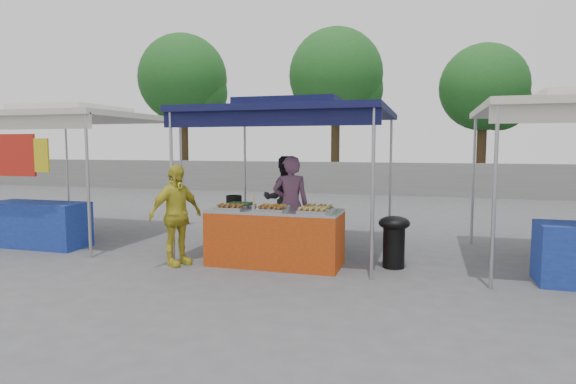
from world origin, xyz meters
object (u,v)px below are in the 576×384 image
(wok_burner, at_px, (394,237))
(customer_person, at_px, (176,215))
(vendor_woman, at_px, (291,205))
(cooking_pot, at_px, (234,200))
(vendor_table, at_px, (275,237))
(helper_man, at_px, (284,199))

(wok_burner, bearing_deg, customer_person, -178.56)
(customer_person, bearing_deg, vendor_woman, -22.48)
(cooking_pot, distance_m, customer_person, 1.02)
(vendor_table, relative_size, vendor_woman, 1.22)
(vendor_table, relative_size, customer_person, 1.31)
(wok_burner, xyz_separation_m, helper_man, (-2.14, 1.46, 0.35))
(vendor_table, height_order, cooking_pot, cooking_pot)
(vendor_table, xyz_separation_m, helper_man, (-0.40, 1.81, 0.38))
(vendor_woman, bearing_deg, helper_man, -83.83)
(vendor_woman, bearing_deg, vendor_table, 72.99)
(vendor_table, bearing_deg, vendor_woman, 89.62)
(cooking_pot, relative_size, customer_person, 0.17)
(vendor_table, bearing_deg, cooking_pot, 154.92)
(wok_burner, height_order, helper_man, helper_man)
(wok_burner, relative_size, helper_man, 0.48)
(vendor_table, distance_m, helper_man, 1.89)
(wok_burner, distance_m, customer_person, 3.28)
(cooking_pot, height_order, helper_man, helper_man)
(vendor_table, xyz_separation_m, cooking_pot, (-0.83, 0.39, 0.50))
(vendor_table, xyz_separation_m, vendor_woman, (0.01, 0.84, 0.40))
(helper_man, bearing_deg, wok_burner, 125.04)
(wok_burner, relative_size, vendor_woman, 0.47)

